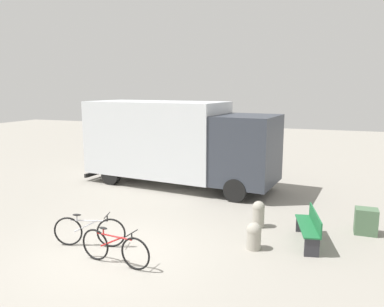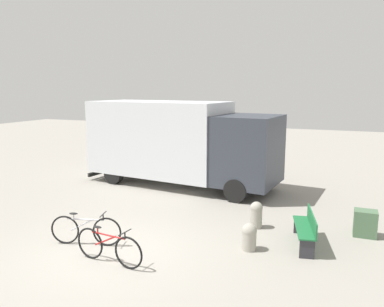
{
  "view_description": "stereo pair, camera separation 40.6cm",
  "coord_description": "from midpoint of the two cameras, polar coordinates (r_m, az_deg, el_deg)",
  "views": [
    {
      "loc": [
        4.59,
        -7.15,
        3.86
      ],
      "look_at": [
        0.38,
        4.3,
        1.73
      ],
      "focal_mm": 35.0,
      "sensor_mm": 36.0,
      "label": 1
    },
    {
      "loc": [
        4.96,
        -7.0,
        3.86
      ],
      "look_at": [
        0.38,
        4.3,
        1.73
      ],
      "focal_mm": 35.0,
      "sensor_mm": 36.0,
      "label": 2
    }
  ],
  "objects": [
    {
      "name": "bollard_far_bench",
      "position": [
        10.76,
        9.02,
        -8.95
      ],
      "size": [
        0.34,
        0.34,
        0.75
      ],
      "color": "#9E998C",
      "rests_on": "ground"
    },
    {
      "name": "delivery_truck",
      "position": [
        14.89,
        -3.16,
        1.96
      ],
      "size": [
        7.94,
        3.34,
        3.34
      ],
      "rotation": [
        0.0,
        0.0,
        -0.11
      ],
      "color": "silver",
      "rests_on": "ground"
    },
    {
      "name": "ground_plane",
      "position": [
        9.37,
        -13.0,
        -14.68
      ],
      "size": [
        60.0,
        60.0,
        0.0
      ],
      "primitive_type": "plane",
      "color": "gray"
    },
    {
      "name": "bollard_near_bench",
      "position": [
        9.35,
        8.16,
        -12.22
      ],
      "size": [
        0.36,
        0.36,
        0.67
      ],
      "color": "#9E998C",
      "rests_on": "ground"
    },
    {
      "name": "bicycle_near",
      "position": [
        9.78,
        -16.55,
        -11.29
      ],
      "size": [
        1.77,
        0.6,
        0.83
      ],
      "rotation": [
        0.0,
        0.0,
        0.27
      ],
      "color": "black",
      "rests_on": "ground"
    },
    {
      "name": "park_bench",
      "position": [
        9.9,
        16.41,
        -10.54
      ],
      "size": [
        0.72,
        1.69,
        0.83
      ],
      "rotation": [
        0.0,
        0.0,
        1.77
      ],
      "color": "#1E6638",
      "rests_on": "ground"
    },
    {
      "name": "utility_box",
      "position": [
        11.09,
        24.03,
        -9.42
      ],
      "size": [
        0.57,
        0.43,
        0.7
      ],
      "color": "#4C6B4C",
      "rests_on": "ground"
    },
    {
      "name": "bicycle_middle",
      "position": [
        8.7,
        -13.06,
        -13.86
      ],
      "size": [
        1.82,
        0.44,
        0.83
      ],
      "rotation": [
        0.0,
        0.0,
        -0.1
      ],
      "color": "black",
      "rests_on": "ground"
    }
  ]
}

